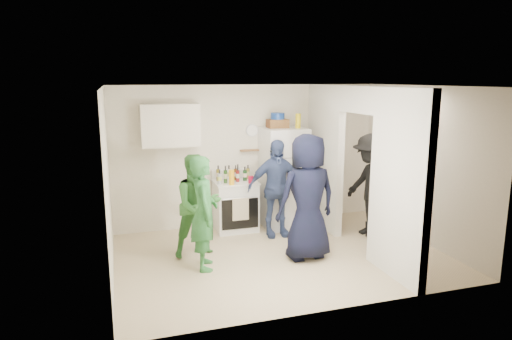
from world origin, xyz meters
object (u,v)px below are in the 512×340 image
at_px(person_navy, 307,197).
at_px(person_nook, 371,186).
at_px(blue_bowl, 278,116).
at_px(stove, 235,206).
at_px(person_green_left, 204,213).
at_px(person_green_center, 198,206).
at_px(wicker_basket, 278,124).
at_px(yellow_cup_stack_top, 298,121).
at_px(fridge, 283,178).
at_px(person_denim, 276,188).

relative_size(person_navy, person_nook, 1.07).
bearing_deg(blue_bowl, person_nook, -36.38).
relative_size(blue_bowl, person_navy, 0.13).
bearing_deg(stove, blue_bowl, 1.49).
xyz_separation_m(person_green_left, person_nook, (2.90, 0.51, 0.07)).
xyz_separation_m(person_green_center, person_nook, (2.90, 0.02, 0.10)).
relative_size(wicker_basket, yellow_cup_stack_top, 1.40).
height_order(yellow_cup_stack_top, person_green_left, yellow_cup_stack_top).
distance_m(yellow_cup_stack_top, person_navy, 1.76).
bearing_deg(person_navy, fridge, -102.40).
bearing_deg(person_green_center, person_green_left, -104.82).
bearing_deg(yellow_cup_stack_top, fridge, 155.56).
bearing_deg(person_green_left, wicker_basket, -40.03).
height_order(person_green_left, person_navy, person_navy).
relative_size(fridge, person_green_left, 1.11).
xyz_separation_m(person_green_center, person_navy, (1.50, -0.58, 0.16)).
bearing_deg(fridge, person_green_center, -151.36).
bearing_deg(wicker_basket, stove, -178.51).
xyz_separation_m(fridge, person_denim, (-0.30, -0.44, -0.07)).
bearing_deg(yellow_cup_stack_top, person_green_left, -145.50).
distance_m(person_denim, person_navy, 1.07).
bearing_deg(fridge, stove, 178.03).
distance_m(stove, person_green_left, 1.70).
xyz_separation_m(blue_bowl, person_nook, (1.30, -0.96, -1.11)).
xyz_separation_m(yellow_cup_stack_top, person_nook, (0.98, -0.81, -1.03)).
xyz_separation_m(person_denim, person_nook, (1.51, -0.47, 0.04)).
bearing_deg(person_green_center, person_navy, -36.18).
bearing_deg(blue_bowl, person_navy, -93.61).
relative_size(blue_bowl, person_denim, 0.15).
bearing_deg(wicker_basket, person_denim, -112.31).
relative_size(person_green_left, person_green_center, 1.04).
bearing_deg(person_navy, stove, -71.29).
relative_size(blue_bowl, person_nook, 0.14).
distance_m(blue_bowl, yellow_cup_stack_top, 0.36).
bearing_deg(person_green_center, fridge, 13.69).
distance_m(wicker_basket, yellow_cup_stack_top, 0.36).
xyz_separation_m(fridge, yellow_cup_stack_top, (0.22, -0.10, 1.01)).
height_order(stove, yellow_cup_stack_top, yellow_cup_stack_top).
bearing_deg(wicker_basket, fridge, -26.57).
relative_size(yellow_cup_stack_top, person_navy, 0.14).
bearing_deg(person_nook, stove, -119.90).
distance_m(wicker_basket, person_denim, 1.15).
distance_m(blue_bowl, person_green_center, 2.23).
relative_size(yellow_cup_stack_top, person_denim, 0.15).
height_order(blue_bowl, yellow_cup_stack_top, blue_bowl).
bearing_deg(blue_bowl, person_green_center, -148.55).
xyz_separation_m(stove, person_green_center, (-0.83, -0.96, 0.33)).
bearing_deg(person_denim, blue_bowl, 70.52).
bearing_deg(fridge, person_denim, -124.28).
bearing_deg(person_green_left, stove, -22.29).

